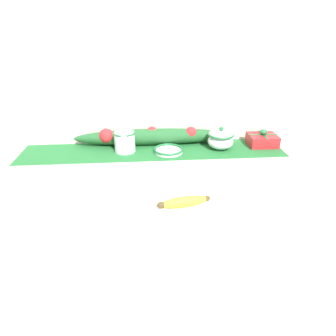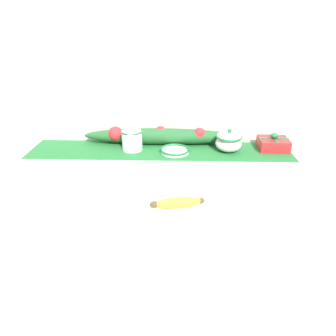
{
  "view_description": "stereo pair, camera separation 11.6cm",
  "coord_description": "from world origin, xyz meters",
  "px_view_note": "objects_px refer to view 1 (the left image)",
  "views": [
    {
      "loc": [
        -0.03,
        -1.09,
        1.45
      ],
      "look_at": [
        0.05,
        -0.05,
        0.94
      ],
      "focal_mm": 32.0,
      "sensor_mm": 36.0,
      "label": 1
    },
    {
      "loc": [
        0.08,
        -1.09,
        1.45
      ],
      "look_at": [
        0.05,
        -0.05,
        0.94
      ],
      "focal_mm": 32.0,
      "sensor_mm": 36.0,
      "label": 2
    }
  ],
  "objects_px": {
    "cream_pitcher": "(125,141)",
    "banana": "(184,202)",
    "gift_box": "(262,140)",
    "spoon": "(237,161)",
    "small_dish": "(169,150)",
    "sugar_bowl": "(221,139)"
  },
  "relations": [
    {
      "from": "small_dish",
      "to": "gift_box",
      "type": "xyz_separation_m",
      "value": [
        0.47,
        0.05,
        0.02
      ]
    },
    {
      "from": "sugar_bowl",
      "to": "small_dish",
      "type": "xyz_separation_m",
      "value": [
        -0.25,
        -0.03,
        -0.04
      ]
    },
    {
      "from": "sugar_bowl",
      "to": "banana",
      "type": "distance_m",
      "value": 0.55
    },
    {
      "from": "cream_pitcher",
      "to": "sugar_bowl",
      "type": "height_order",
      "value": "sugar_bowl"
    },
    {
      "from": "sugar_bowl",
      "to": "spoon",
      "type": "distance_m",
      "value": 0.17
    },
    {
      "from": "spoon",
      "to": "gift_box",
      "type": "xyz_separation_m",
      "value": [
        0.18,
        0.18,
        0.03
      ]
    },
    {
      "from": "gift_box",
      "to": "spoon",
      "type": "bearing_deg",
      "value": -134.92
    },
    {
      "from": "cream_pitcher",
      "to": "banana",
      "type": "relative_size",
      "value": 0.64
    },
    {
      "from": "banana",
      "to": "gift_box",
      "type": "height_order",
      "value": "gift_box"
    },
    {
      "from": "gift_box",
      "to": "cream_pitcher",
      "type": "bearing_deg",
      "value": -177.87
    },
    {
      "from": "banana",
      "to": "sugar_bowl",
      "type": "bearing_deg",
      "value": 63.97
    },
    {
      "from": "sugar_bowl",
      "to": "gift_box",
      "type": "distance_m",
      "value": 0.22
    },
    {
      "from": "sugar_bowl",
      "to": "banana",
      "type": "relative_size",
      "value": 0.67
    },
    {
      "from": "cream_pitcher",
      "to": "gift_box",
      "type": "bearing_deg",
      "value": 2.13
    },
    {
      "from": "cream_pitcher",
      "to": "small_dish",
      "type": "xyz_separation_m",
      "value": [
        0.21,
        -0.03,
        -0.04
      ]
    },
    {
      "from": "small_dish",
      "to": "cream_pitcher",
      "type": "bearing_deg",
      "value": 171.88
    },
    {
      "from": "small_dish",
      "to": "banana",
      "type": "relative_size",
      "value": 0.75
    },
    {
      "from": "cream_pitcher",
      "to": "small_dish",
      "type": "relative_size",
      "value": 0.86
    },
    {
      "from": "sugar_bowl",
      "to": "spoon",
      "type": "xyz_separation_m",
      "value": [
        0.04,
        -0.15,
        -0.05
      ]
    },
    {
      "from": "sugar_bowl",
      "to": "small_dish",
      "type": "relative_size",
      "value": 0.9
    },
    {
      "from": "cream_pitcher",
      "to": "sugar_bowl",
      "type": "relative_size",
      "value": 0.96
    },
    {
      "from": "small_dish",
      "to": "banana",
      "type": "xyz_separation_m",
      "value": [
        0.01,
        -0.47,
        0.01
      ]
    }
  ]
}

